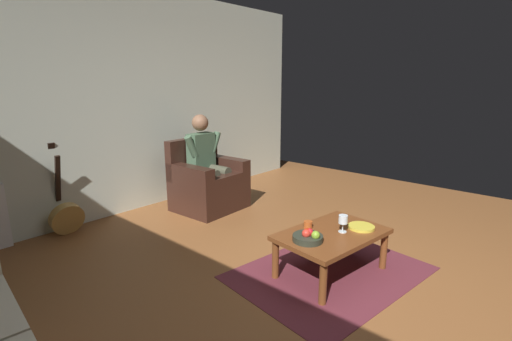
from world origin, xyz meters
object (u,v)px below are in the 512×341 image
at_px(guitar, 66,215).
at_px(decorative_dish, 361,227).
at_px(armchair, 207,184).
at_px(coffee_table, 332,238).
at_px(wine_glass_near, 343,220).
at_px(person_seated, 207,159).
at_px(candle_jar, 308,224).
at_px(fruit_bowl, 308,237).

relative_size(guitar, decorative_dish, 4.40).
distance_m(armchair, decorative_dish, 2.28).
relative_size(armchair, coffee_table, 0.90).
distance_m(armchair, wine_glass_near, 2.22).
xyz_separation_m(person_seated, guitar, (1.61, -0.54, -0.45)).
xyz_separation_m(armchair, candle_jar, (0.50, 1.90, 0.09)).
bearing_deg(decorative_dish, coffee_table, -30.77).
bearing_deg(decorative_dish, wine_glass_near, -24.73).
bearing_deg(coffee_table, armchair, -101.84).
bearing_deg(candle_jar, decorative_dish, 129.79).
height_order(wine_glass_near, fruit_bowl, wine_glass_near).
relative_size(wine_glass_near, candle_jar, 2.03).
bearing_deg(candle_jar, guitar, -65.51).
distance_m(coffee_table, guitar, 2.89).
bearing_deg(coffee_table, fruit_bowl, -10.75).
bearing_deg(fruit_bowl, guitar, -71.44).
xyz_separation_m(wine_glass_near, decorative_dish, (-0.19, 0.09, -0.09)).
distance_m(guitar, fruit_bowl, 2.74).
distance_m(armchair, coffee_table, 2.16).
height_order(coffee_table, decorative_dish, decorative_dish).
xyz_separation_m(fruit_bowl, candle_jar, (-0.24, -0.16, -0.01)).
distance_m(decorative_dish, candle_jar, 0.47).
bearing_deg(person_seated, guitar, -21.27).
distance_m(wine_glass_near, decorative_dish, 0.22).
bearing_deg(armchair, wine_glass_near, 77.46).
distance_m(fruit_bowl, candle_jar, 0.29).
distance_m(coffee_table, decorative_dish, 0.30).
distance_m(coffee_table, candle_jar, 0.24).
bearing_deg(fruit_bowl, coffee_table, 169.25).
bearing_deg(wine_glass_near, coffee_table, -44.42).
bearing_deg(candle_jar, fruit_bowl, 33.75).
xyz_separation_m(coffee_table, candle_jar, (0.05, -0.21, 0.08)).
height_order(person_seated, wine_glass_near, person_seated).
relative_size(coffee_table, decorative_dish, 4.45).
relative_size(person_seated, candle_jar, 16.43).
xyz_separation_m(armchair, decorative_dish, (0.19, 2.27, 0.07)).
distance_m(person_seated, decorative_dish, 2.28).
bearing_deg(coffee_table, person_seated, -101.91).
height_order(fruit_bowl, decorative_dish, fruit_bowl).
xyz_separation_m(armchair, coffee_table, (0.44, 2.12, 0.00)).
xyz_separation_m(guitar, wine_glass_near, (-1.23, 2.71, 0.27)).
xyz_separation_m(person_seated, wine_glass_near, (0.38, 2.17, -0.18)).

